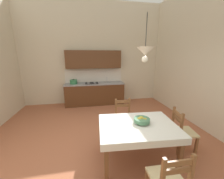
{
  "coord_description": "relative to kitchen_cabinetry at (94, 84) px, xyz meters",
  "views": [
    {
      "loc": [
        -0.28,
        -2.52,
        2.01
      ],
      "look_at": [
        0.46,
        1.42,
        0.99
      ],
      "focal_mm": 21.54,
      "sensor_mm": 36.0,
      "label": 1
    }
  ],
  "objects": [
    {
      "name": "ground_plane",
      "position": [
        -0.01,
        -2.98,
        -0.91
      ],
      "size": [
        6.26,
        7.1,
        0.1
      ],
      "primitive_type": "cube",
      "color": "#A86042"
    },
    {
      "name": "fruit_bowl",
      "position": [
        0.7,
        -3.31,
        -0.04
      ],
      "size": [
        0.3,
        0.3,
        0.12
      ],
      "color": "#4C7F5B",
      "rests_on": "dining_table"
    },
    {
      "name": "pendant_lamp",
      "position": [
        0.72,
        -3.22,
        1.22
      ],
      "size": [
        0.32,
        0.32,
        0.8
      ],
      "color": "black"
    },
    {
      "name": "wall_back",
      "position": [
        -0.01,
        0.33,
        1.19
      ],
      "size": [
        6.26,
        0.12,
        4.09
      ],
      "primitive_type": "cube",
      "color": "beige",
      "rests_on": "ground_plane"
    },
    {
      "name": "kitchen_cabinetry",
      "position": [
        0.0,
        0.0,
        0.0
      ],
      "size": [
        2.41,
        0.63,
        2.2
      ],
      "color": "#56331C",
      "rests_on": "ground_plane"
    },
    {
      "name": "dining_chair_window_side",
      "position": [
        1.65,
        -3.28,
        -0.41
      ],
      "size": [
        0.49,
        0.49,
        0.93
      ],
      "color": "#D1BC89",
      "rests_on": "ground_plane"
    },
    {
      "name": "dining_chair_kitchen_side",
      "position": [
        0.59,
        -2.45,
        -0.41
      ],
      "size": [
        0.43,
        0.43,
        0.93
      ],
      "color": "#D1BC89",
      "rests_on": "ground_plane"
    },
    {
      "name": "dining_table",
      "position": [
        0.6,
        -3.35,
        -0.22
      ],
      "size": [
        1.51,
        1.15,
        0.75
      ],
      "color": "brown",
      "rests_on": "ground_plane"
    }
  ]
}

